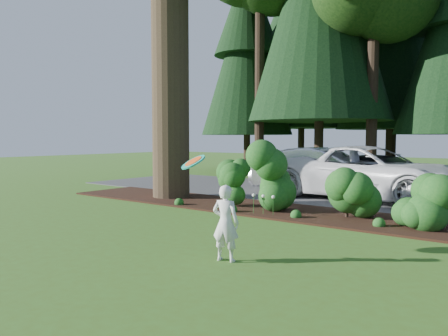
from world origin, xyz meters
The scene contains 10 objects.
ground centered at (0.00, 0.00, 0.00)m, with size 80.00×80.00×0.00m, color #3A5B1A.
mulch_bed centered at (0.00, 3.25, 0.03)m, with size 16.00×2.50×0.05m, color black.
driveway centered at (0.00, 7.50, 0.01)m, with size 22.00×6.00×0.03m, color #38383A.
shrub_row centered at (0.77, 3.14, 0.81)m, with size 6.53×1.60×1.61m.
lily_cluster centered at (-0.30, 2.40, 0.50)m, with size 0.69×0.09×0.57m.
car_silver_wagon centered at (-0.74, 6.99, 0.86)m, with size 1.75×5.02×1.65m, color silver.
car_white_suv centered at (0.96, 6.83, 0.90)m, with size 2.88×6.25×1.74m, color white.
car_dark_suv centered at (0.98, 8.36, 0.72)m, with size 1.94×4.78×1.39m, color black.
child centered at (1.44, -1.51, 0.63)m, with size 0.46×0.30×1.27m, color silver.
frisbee centered at (0.64, -1.40, 1.61)m, with size 0.51×0.43×0.34m.
Camera 1 is at (5.73, -7.17, 2.04)m, focal length 35.00 mm.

